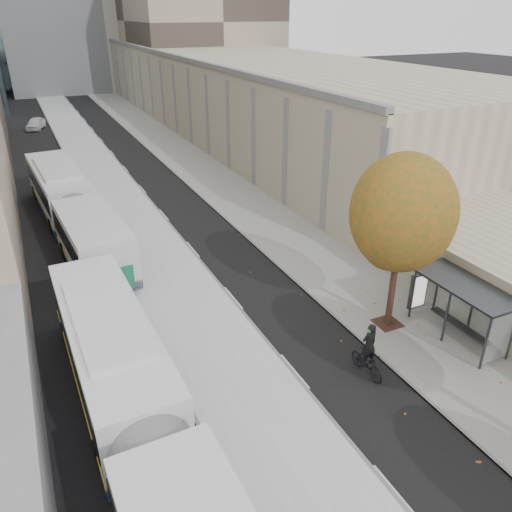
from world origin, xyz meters
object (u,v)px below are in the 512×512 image
bus_shelter (467,293)px  distant_car (35,124)px  bus_near (141,427)px  bus_far (72,208)px  cyclist (368,356)px

bus_shelter → distant_car: 53.38m
bus_shelter → bus_near: (-13.58, -0.95, -0.55)m
bus_far → distant_car: size_ratio=4.81×
bus_near → distant_car: bearing=88.1°
bus_shelter → bus_near: bearing=-176.0°
bus_far → cyclist: (8.15, -18.53, -0.85)m
cyclist → bus_shelter: bearing=0.0°
distant_car → bus_near: bearing=-71.9°
bus_near → cyclist: bearing=3.1°
bus_far → bus_near: bearing=-95.3°
distant_car → bus_shelter: bearing=-57.2°
cyclist → distant_car: bearing=96.1°
bus_near → bus_far: size_ratio=0.97×
bus_shelter → bus_far: 22.50m
bus_near → cyclist: (8.62, 0.69, -0.80)m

